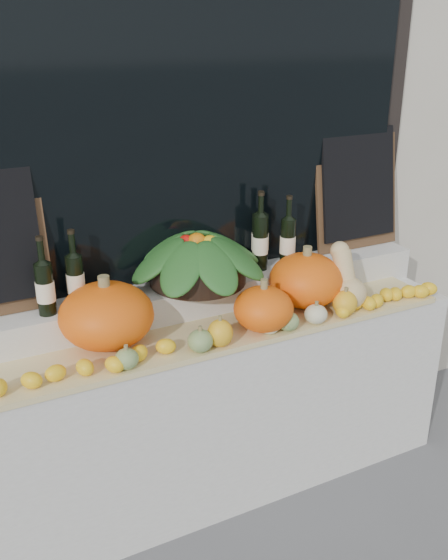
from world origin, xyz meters
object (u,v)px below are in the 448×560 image
Objects in this scene: pumpkin_right at (306,280)px; butternut_squash at (347,283)px; produce_bowl at (197,258)px; pumpkin_left at (106,315)px; wine_bottle_tall at (260,239)px.

butternut_squash reaches higher than pumpkin_right.
pumpkin_right is at bearing -22.71° from produce_bowl.
butternut_squash is (1.11, -0.14, -0.01)m from pumpkin_left.
produce_bowl is at bearing 17.62° from pumpkin_left.
pumpkin_left is 0.52m from produce_bowl.
butternut_squash is (0.16, -0.10, -0.01)m from pumpkin_right.
wine_bottle_tall reaches higher than produce_bowl.
wine_bottle_tall is (0.37, 0.07, 0.01)m from produce_bowl.
pumpkin_right is at bearing -2.56° from pumpkin_left.
produce_bowl is 1.83× the size of wine_bottle_tall.
wine_bottle_tall reaches higher than butternut_squash.
wine_bottle_tall is (-0.10, 0.26, 0.14)m from pumpkin_right.
butternut_squash reaches higher than pumpkin_left.
butternut_squash is 0.71m from produce_bowl.
butternut_squash is at bearing -31.13° from pumpkin_right.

